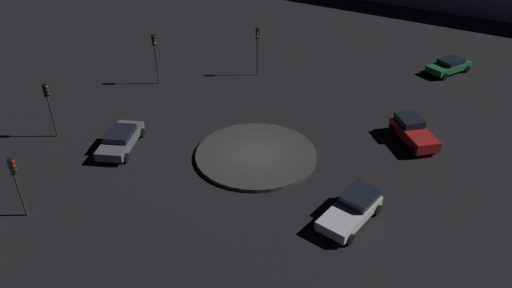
% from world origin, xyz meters
% --- Properties ---
extents(ground_plane, '(115.64, 115.64, 0.00)m').
position_xyz_m(ground_plane, '(0.00, 0.00, 0.00)').
color(ground_plane, black).
extents(roundabout_island, '(8.17, 8.17, 0.26)m').
position_xyz_m(roundabout_island, '(0.00, 0.00, 0.13)').
color(roundabout_island, '#383838').
rests_on(roundabout_island, ground_plane).
extents(car_green, '(2.19, 4.42, 1.31)m').
position_xyz_m(car_green, '(-1.18, 22.59, 0.70)').
color(car_green, '#1E7238').
rests_on(car_green, ground_plane).
extents(car_red, '(4.51, 3.21, 1.57)m').
position_xyz_m(car_red, '(4.81, 10.11, 0.81)').
color(car_red, red).
rests_on(car_red, ground_plane).
extents(car_white, '(2.96, 4.59, 1.41)m').
position_xyz_m(car_white, '(8.30, 0.70, 0.74)').
color(car_white, white).
rests_on(car_white, ground_plane).
extents(car_grey, '(4.62, 4.44, 1.31)m').
position_xyz_m(car_grey, '(-6.24, -7.02, 0.71)').
color(car_grey, slate).
rests_on(car_grey, ground_plane).
extents(traffic_light_northwest, '(0.39, 0.37, 4.42)m').
position_xyz_m(traffic_light_northwest, '(-10.86, 7.82, 3.14)').
color(traffic_light_northwest, '#2D2D2D').
rests_on(traffic_light_northwest, ground_plane).
extents(traffic_light_west, '(0.36, 0.31, 4.47)m').
position_xyz_m(traffic_light_west, '(-14.37, -0.34, 3.17)').
color(traffic_light_west, '#2D2D2D').
rests_on(traffic_light_west, ground_plane).
extents(traffic_light_south, '(0.33, 0.38, 3.82)m').
position_xyz_m(traffic_light_south, '(-2.54, -14.11, 2.73)').
color(traffic_light_south, '#2D2D2D').
rests_on(traffic_light_south, ground_plane).
extents(traffic_light_southwest, '(0.39, 0.39, 4.11)m').
position_xyz_m(traffic_light_southwest, '(-10.39, -10.22, 2.93)').
color(traffic_light_southwest, '#2D2D2D').
rests_on(traffic_light_southwest, ground_plane).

